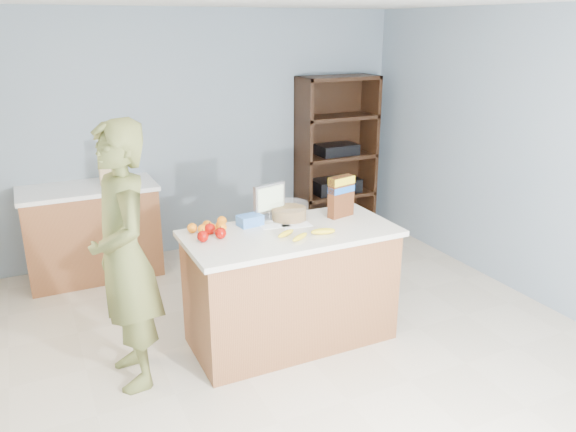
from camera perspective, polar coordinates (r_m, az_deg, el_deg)
name	(u,v)px	position (r m, az deg, el deg)	size (l,w,h in m)	color
floor	(308,358)	(4.27, 2.09, -14.20)	(4.50, 5.00, 0.02)	beige
walls	(311,136)	(3.65, 2.40, 8.12)	(4.52, 5.02, 2.51)	gray
counter_peninsula	(291,291)	(4.30, 0.29, -7.59)	(1.56, 0.76, 0.90)	brown
back_cabinet	(92,231)	(5.70, -19.26, -1.49)	(1.24, 0.62, 0.90)	brown
shelving_unit	(334,158)	(6.56, 4.70, 5.85)	(0.90, 0.40, 1.80)	black
person	(124,258)	(3.80, -16.29, -4.09)	(0.66, 0.43, 1.80)	brown
knife_block	(106,173)	(5.54, -18.00, 4.20)	(0.12, 0.10, 0.31)	tan
envelopes	(286,226)	(4.21, -0.21, -0.98)	(0.38, 0.19, 0.00)	white
bananas	(308,233)	(4.01, 2.05, -1.76)	(0.45, 0.23, 0.04)	yellow
apples	(211,233)	(3.99, -7.81, -1.70)	(0.21, 0.20, 0.08)	#980702
oranges	(211,226)	(4.13, -7.80, -1.05)	(0.32, 0.21, 0.07)	orange
blue_carton	(250,220)	(4.22, -3.88, -0.43)	(0.18, 0.12, 0.08)	blue
salad_bowl	(289,212)	(4.34, 0.09, 0.42)	(0.30, 0.30, 0.13)	#267219
tv	(270,199)	(4.31, -1.89, 1.70)	(0.28, 0.12, 0.28)	silver
cereal_box	(341,193)	(4.38, 5.42, 2.30)	(0.23, 0.13, 0.32)	#592B14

